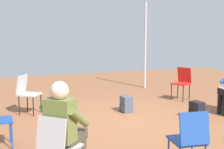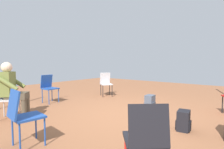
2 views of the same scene
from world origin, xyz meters
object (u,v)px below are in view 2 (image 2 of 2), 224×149
(chair_southeast, at_px, (106,82))
(backpack_by_empty_chair, at_px, (183,122))
(chair_northwest, at_px, (146,137))
(backpack_near_laptop_user, at_px, (150,103))
(chair_east, at_px, (49,86))
(person_in_olive, at_px, (12,87))
(chair_northeast, at_px, (4,97))
(chair_north, at_px, (23,114))

(chair_southeast, distance_m, backpack_by_empty_chair, 3.66)
(chair_northwest, height_order, backpack_near_laptop_user, chair_northwest)
(backpack_near_laptop_user, bearing_deg, chair_northwest, 115.23)
(chair_northwest, bearing_deg, chair_southeast, 94.04)
(chair_southeast, distance_m, chair_east, 2.03)
(chair_southeast, height_order, backpack_near_laptop_user, chair_southeast)
(chair_northwest, distance_m, person_in_olive, 3.24)
(backpack_near_laptop_user, bearing_deg, chair_southeast, -17.04)
(person_in_olive, xyz_separation_m, backpack_by_empty_chair, (-3.11, -1.65, -0.54))
(chair_northeast, distance_m, chair_northwest, 3.35)
(chair_northeast, relative_size, person_in_olive, 0.69)
(chair_northwest, xyz_separation_m, backpack_near_laptop_user, (1.28, -2.72, -0.34))
(chair_northeast, distance_m, chair_north, 1.63)
(chair_north, bearing_deg, chair_northeast, 175.26)
(chair_east, distance_m, person_in_olive, 1.62)
(backpack_by_empty_chair, bearing_deg, chair_north, 52.27)
(chair_northeast, height_order, chair_northwest, same)
(chair_north, height_order, person_in_olive, person_in_olive)
(chair_north, xyz_separation_m, backpack_near_laptop_user, (-0.47, -3.11, -0.34))
(chair_east, distance_m, backpack_by_empty_chair, 3.95)
(person_in_olive, height_order, backpack_by_empty_chair, person_in_olive)
(chair_north, xyz_separation_m, chair_east, (2.30, -1.84, 0.00))
(chair_north, distance_m, chair_northwest, 1.80)
(person_in_olive, bearing_deg, chair_southeast, 137.32)
(chair_northwest, relative_size, person_in_olive, 0.69)
(chair_east, height_order, person_in_olive, person_in_olive)
(person_in_olive, bearing_deg, chair_northeast, -90.00)
(chair_east, bearing_deg, chair_northwest, 68.33)
(chair_north, bearing_deg, backpack_by_empty_chair, 59.59)
(chair_north, bearing_deg, chair_southeast, 120.71)
(chair_southeast, relative_size, person_in_olive, 0.69)
(chair_north, relative_size, chair_east, 1.00)
(chair_southeast, relative_size, chair_east, 1.00)
(chair_southeast, height_order, chair_east, same)
(chair_east, bearing_deg, chair_southeast, 158.67)
(chair_east, bearing_deg, chair_north, 49.32)
(backpack_near_laptop_user, xyz_separation_m, backpack_by_empty_chair, (-1.16, 1.01, 0.00))
(chair_northeast, relative_size, chair_southeast, 1.00)
(chair_southeast, height_order, backpack_by_empty_chair, chair_southeast)
(backpack_by_empty_chair, bearing_deg, chair_southeast, -26.91)
(chair_northeast, bearing_deg, chair_north, 32.72)
(backpack_near_laptop_user, bearing_deg, chair_northeast, 53.32)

